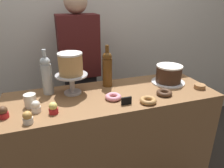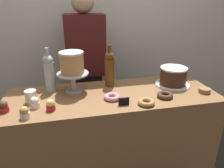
{
  "view_description": "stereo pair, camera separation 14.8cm",
  "coord_description": "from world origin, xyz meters",
  "px_view_note": "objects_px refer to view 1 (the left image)",
  "views": [
    {
      "loc": [
        -0.44,
        -1.3,
        1.53
      ],
      "look_at": [
        0.0,
        0.0,
        0.96
      ],
      "focal_mm": 33.43,
      "sensor_mm": 36.0,
      "label": 1
    },
    {
      "loc": [
        -0.29,
        -1.34,
        1.53
      ],
      "look_at": [
        0.0,
        0.0,
        0.96
      ],
      "focal_mm": 33.43,
      "sensor_mm": 36.0,
      "label": 2
    }
  ],
  "objects_px": {
    "wine_bottle_amber": "(107,68)",
    "cookie_stack": "(200,87)",
    "chocolate_round_cake": "(169,74)",
    "cupcake_chocolate": "(3,112)",
    "cupcake_lemon": "(53,108)",
    "cupcake_vanilla": "(36,107)",
    "white_layer_cake": "(71,64)",
    "wine_bottle_clear": "(47,75)",
    "cupcake_caramel": "(28,118)",
    "price_sign_chalkboard": "(126,101)",
    "cake_stand_pedestal": "(72,80)",
    "donut_chocolate": "(164,93)",
    "barista_figure": "(80,76)",
    "donut_pink": "(113,97)",
    "donut_maple": "(148,100)",
    "coffee_cup_ceramic": "(30,100)"
  },
  "relations": [
    {
      "from": "wine_bottle_amber",
      "to": "cookie_stack",
      "type": "relative_size",
      "value": 3.87
    },
    {
      "from": "wine_bottle_amber",
      "to": "cookie_stack",
      "type": "height_order",
      "value": "wine_bottle_amber"
    },
    {
      "from": "chocolate_round_cake",
      "to": "cupcake_chocolate",
      "type": "relative_size",
      "value": 2.79
    },
    {
      "from": "chocolate_round_cake",
      "to": "cupcake_lemon",
      "type": "bearing_deg",
      "value": -167.23
    },
    {
      "from": "cupcake_vanilla",
      "to": "cookie_stack",
      "type": "xyz_separation_m",
      "value": [
        1.19,
        -0.03,
        -0.02
      ]
    },
    {
      "from": "white_layer_cake",
      "to": "cupcake_vanilla",
      "type": "bearing_deg",
      "value": -141.37
    },
    {
      "from": "cookie_stack",
      "to": "cupcake_vanilla",
      "type": "bearing_deg",
      "value": 178.73
    },
    {
      "from": "chocolate_round_cake",
      "to": "wine_bottle_clear",
      "type": "bearing_deg",
      "value": 174.11
    },
    {
      "from": "cupcake_caramel",
      "to": "price_sign_chalkboard",
      "type": "xyz_separation_m",
      "value": [
        0.6,
        0.03,
        -0.01
      ]
    },
    {
      "from": "cake_stand_pedestal",
      "to": "cupcake_lemon",
      "type": "bearing_deg",
      "value": -121.04
    },
    {
      "from": "white_layer_cake",
      "to": "donut_chocolate",
      "type": "distance_m",
      "value": 0.7
    },
    {
      "from": "barista_figure",
      "to": "chocolate_round_cake",
      "type": "bearing_deg",
      "value": -38.8
    },
    {
      "from": "cupcake_vanilla",
      "to": "donut_pink",
      "type": "distance_m",
      "value": 0.5
    },
    {
      "from": "chocolate_round_cake",
      "to": "donut_maple",
      "type": "bearing_deg",
      "value": -140.41
    },
    {
      "from": "cake_stand_pedestal",
      "to": "cupcake_chocolate",
      "type": "bearing_deg",
      "value": -153.53
    },
    {
      "from": "cupcake_chocolate",
      "to": "cookie_stack",
      "type": "xyz_separation_m",
      "value": [
        1.37,
        -0.01,
        -0.02
      ]
    },
    {
      "from": "chocolate_round_cake",
      "to": "wine_bottle_amber",
      "type": "height_order",
      "value": "wine_bottle_amber"
    },
    {
      "from": "cupcake_vanilla",
      "to": "donut_pink",
      "type": "bearing_deg",
      "value": 1.72
    },
    {
      "from": "donut_maple",
      "to": "barista_figure",
      "type": "relative_size",
      "value": 0.07
    },
    {
      "from": "white_layer_cake",
      "to": "price_sign_chalkboard",
      "type": "height_order",
      "value": "white_layer_cake"
    },
    {
      "from": "cupcake_lemon",
      "to": "cupcake_chocolate",
      "type": "xyz_separation_m",
      "value": [
        -0.28,
        0.04,
        0.0
      ]
    },
    {
      "from": "wine_bottle_clear",
      "to": "cupcake_caramel",
      "type": "xyz_separation_m",
      "value": [
        -0.13,
        -0.37,
        -0.11
      ]
    },
    {
      "from": "chocolate_round_cake",
      "to": "donut_maple",
      "type": "xyz_separation_m",
      "value": [
        -0.32,
        -0.27,
        -0.06
      ]
    },
    {
      "from": "cupcake_caramel",
      "to": "cookie_stack",
      "type": "bearing_deg",
      "value": 4.25
    },
    {
      "from": "cake_stand_pedestal",
      "to": "price_sign_chalkboard",
      "type": "distance_m",
      "value": 0.43
    },
    {
      "from": "cookie_stack",
      "to": "barista_figure",
      "type": "relative_size",
      "value": 0.05
    },
    {
      "from": "chocolate_round_cake",
      "to": "cupcake_chocolate",
      "type": "distance_m",
      "value": 1.22
    },
    {
      "from": "wine_bottle_clear",
      "to": "cupcake_chocolate",
      "type": "height_order",
      "value": "wine_bottle_clear"
    },
    {
      "from": "coffee_cup_ceramic",
      "to": "cookie_stack",
      "type": "bearing_deg",
      "value": -5.08
    },
    {
      "from": "wine_bottle_amber",
      "to": "donut_pink",
      "type": "xyz_separation_m",
      "value": [
        -0.03,
        -0.24,
        -0.13
      ]
    },
    {
      "from": "white_layer_cake",
      "to": "donut_chocolate",
      "type": "bearing_deg",
      "value": -21.25
    },
    {
      "from": "cookie_stack",
      "to": "price_sign_chalkboard",
      "type": "relative_size",
      "value": 1.2
    },
    {
      "from": "price_sign_chalkboard",
      "to": "cupcake_vanilla",
      "type": "bearing_deg",
      "value": 171.07
    },
    {
      "from": "wine_bottle_clear",
      "to": "wine_bottle_amber",
      "type": "height_order",
      "value": "same"
    },
    {
      "from": "wine_bottle_amber",
      "to": "wine_bottle_clear",
      "type": "bearing_deg",
      "value": 179.91
    },
    {
      "from": "wine_bottle_clear",
      "to": "cupcake_chocolate",
      "type": "xyz_separation_m",
      "value": [
        -0.27,
        -0.27,
        -0.11
      ]
    },
    {
      "from": "cookie_stack",
      "to": "barista_figure",
      "type": "xyz_separation_m",
      "value": [
        -0.8,
        0.7,
        -0.06
      ]
    },
    {
      "from": "price_sign_chalkboard",
      "to": "white_layer_cake",
      "type": "bearing_deg",
      "value": 136.59
    },
    {
      "from": "wine_bottle_clear",
      "to": "price_sign_chalkboard",
      "type": "height_order",
      "value": "wine_bottle_clear"
    },
    {
      "from": "chocolate_round_cake",
      "to": "barista_figure",
      "type": "bearing_deg",
      "value": 141.2
    },
    {
      "from": "cupcake_chocolate",
      "to": "cookie_stack",
      "type": "height_order",
      "value": "cupcake_chocolate"
    },
    {
      "from": "cake_stand_pedestal",
      "to": "cupcake_vanilla",
      "type": "distance_m",
      "value": 0.33
    },
    {
      "from": "chocolate_round_cake",
      "to": "wine_bottle_clear",
      "type": "height_order",
      "value": "wine_bottle_clear"
    },
    {
      "from": "cookie_stack",
      "to": "wine_bottle_amber",
      "type": "bearing_deg",
      "value": 156.95
    },
    {
      "from": "white_layer_cake",
      "to": "wine_bottle_amber",
      "type": "xyz_separation_m",
      "value": [
        0.28,
        0.05,
        -0.08
      ]
    },
    {
      "from": "white_layer_cake",
      "to": "cupcake_caramel",
      "type": "bearing_deg",
      "value": -132.77
    },
    {
      "from": "cupcake_chocolate",
      "to": "cake_stand_pedestal",
      "type": "bearing_deg",
      "value": 26.47
    },
    {
      "from": "cupcake_lemon",
      "to": "price_sign_chalkboard",
      "type": "xyz_separation_m",
      "value": [
        0.46,
        -0.03,
        -0.01
      ]
    },
    {
      "from": "wine_bottle_clear",
      "to": "donut_chocolate",
      "type": "relative_size",
      "value": 2.91
    },
    {
      "from": "cupcake_lemon",
      "to": "coffee_cup_ceramic",
      "type": "distance_m",
      "value": 0.19
    }
  ]
}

